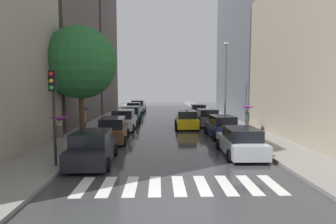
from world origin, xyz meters
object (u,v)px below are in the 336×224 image
parked_car_left_second (113,130)px  lamp_post_right (226,78)px  parked_car_left_third (124,120)px  taxi_midroad (187,120)px  parked_car_left_fourth (131,115)px  parked_car_right_fourth (198,112)px  pedestrian_by_kerb (59,126)px  parked_car_right_third (207,118)px  pedestrian_foreground (84,115)px  pedestrian_near_tree (247,112)px  parked_car_left_nearest (93,148)px  parked_car_left_sixth (138,106)px  parked_car_right_second (222,127)px  traffic_light_left_corner (53,97)px  parked_car_left_fifth (134,110)px  street_tree_left (80,63)px  parked_car_right_nearest (241,142)px

parked_car_left_second → lamp_post_right: (9.44, 6.99, 3.78)m
parked_car_left_second → parked_car_left_third: parked_car_left_third is taller
taxi_midroad → parked_car_left_fourth: bearing=50.1°
parked_car_right_fourth → pedestrian_by_kerb: (-10.20, -17.40, 0.80)m
parked_car_right_third → pedestrian_foreground: size_ratio=2.13×
parked_car_left_third → pedestrian_near_tree: 10.56m
parked_car_right_third → taxi_midroad: (-2.12, -1.46, -0.00)m
parked_car_left_third → parked_car_left_nearest: bearing=179.9°
pedestrian_foreground → pedestrian_near_tree: 13.18m
pedestrian_near_tree → lamp_post_right: size_ratio=0.26×
parked_car_right_third → pedestrian_near_tree: size_ratio=2.03×
parked_car_left_sixth → pedestrian_near_tree: bearing=-150.6°
parked_car_right_second → pedestrian_by_kerb: bearing=113.2°
parked_car_left_nearest → parked_car_right_third: bearing=-33.6°
parked_car_left_second → lamp_post_right: size_ratio=0.60×
parked_car_right_second → taxi_midroad: taxi_midroad is taller
parked_car_right_third → pedestrian_by_kerb: (-10.15, -11.04, 0.83)m
lamp_post_right → traffic_light_left_corner: bearing=-129.4°
parked_car_right_third → parked_car_left_nearest: bearing=146.6°
parked_car_left_fourth → taxi_midroad: size_ratio=1.05×
parked_car_left_sixth → parked_car_right_fourth: parked_car_left_sixth is taller
parked_car_left_fifth → parked_car_left_third: bearing=179.6°
parked_car_left_fourth → parked_car_left_third: bearing=177.4°
parked_car_left_third → pedestrian_by_kerb: size_ratio=2.46×
street_tree_left → lamp_post_right: 13.13m
parked_car_left_third → parked_car_right_third: parked_car_left_third is taller
parked_car_left_second → parked_car_right_second: 7.95m
parked_car_right_fourth → parked_car_right_second: bearing=-177.5°
parked_car_left_fourth → pedestrian_near_tree: bearing=-128.9°
parked_car_left_third → pedestrian_foreground: 3.71m
pedestrian_near_tree → parked_car_left_fourth: bearing=-74.3°
parked_car_left_sixth → pedestrian_foreground: pedestrian_foreground is taller
parked_car_left_second → pedestrian_near_tree: pedestrian_near_tree is taller
parked_car_left_fourth → parked_car_right_fourth: bearing=-70.9°
parked_car_left_third → parked_car_right_third: size_ratio=1.15×
traffic_light_left_corner → street_tree_left: bearing=97.3°
lamp_post_right → parked_car_left_third: bearing=-170.6°
parked_car_right_third → street_tree_left: 12.74m
parked_car_right_nearest → parked_car_right_fourth: size_ratio=0.96×
parked_car_left_second → parked_car_right_nearest: parked_car_left_second is taller
pedestrian_foreground → parked_car_left_fourth: bearing=73.9°
parked_car_right_fourth → pedestrian_near_tree: 10.99m
parked_car_right_third → street_tree_left: street_tree_left is taller
pedestrian_near_tree → lamp_post_right: lamp_post_right is taller
parked_car_left_fifth → parked_car_left_sixth: (0.06, 6.36, -0.00)m
pedestrian_near_tree → parked_car_right_fourth: bearing=-114.2°
parked_car_right_fourth → pedestrian_near_tree: size_ratio=2.27×
parked_car_right_second → lamp_post_right: bearing=-18.3°
parked_car_right_nearest → parked_car_right_third: bearing=0.4°
taxi_midroad → street_tree_left: bearing=117.6°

